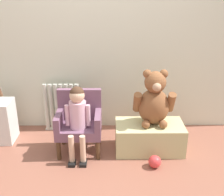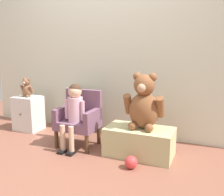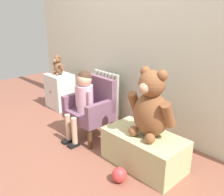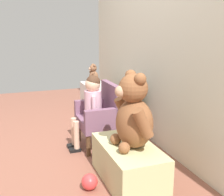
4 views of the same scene
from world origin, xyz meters
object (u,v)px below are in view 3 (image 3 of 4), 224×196
Objects in this scene: small_dresser at (60,91)px; child_armchair at (92,107)px; low_bench at (144,150)px; small_teddy_bear at (58,66)px; child_figure at (83,96)px; large_teddy_bear at (151,107)px; radiator at (107,95)px; toy_ball at (119,175)px.

small_dresser is 0.96m from child_armchair.
small_teddy_bear is at bearing 172.62° from low_bench.
child_armchair is at bearing -11.99° from small_dresser.
child_armchair is 0.19m from child_figure.
child_figure reaches higher than low_bench.
low_bench is at bearing -145.43° from large_teddy_bear.
small_dresser is at bearing 173.59° from large_teddy_bear.
large_teddy_bear is 2.26× the size of small_teddy_bear.
small_teddy_bear is (-0.94, 0.20, 0.25)m from child_armchair.
large_teddy_bear is (1.03, -0.44, 0.27)m from radiator.
child_figure is at bearing -18.23° from small_teddy_bear.
child_armchair is 0.76m from low_bench.
radiator reaches higher than small_dresser.
low_bench is at bearing 93.04° from toy_ball.
radiator is 1.10m from low_bench.
child_figure is 5.98× the size of toy_ball.
child_armchair is (0.25, -0.45, 0.04)m from radiator.
radiator is at bearing 119.50° from child_armchair.
child_figure is at bearing -65.45° from radiator.
small_dresser is (-0.69, -0.25, -0.05)m from radiator.
low_bench reaches higher than toy_ball.
low_bench is at bearing -7.31° from small_dresser.
low_bench is at bearing -1.21° from child_armchair.
small_teddy_bear is 2.07× the size of toy_ball.
large_teddy_bear is at bearing 87.29° from toy_ball.
child_figure is at bearing -18.07° from small_dresser.
small_dresser is 0.73× the size of child_armchair.
toy_ball is at bearing -37.91° from radiator.
child_armchair is at bearing -60.50° from radiator.
child_armchair is 0.80m from large_teddy_bear.
radiator is at bearing 154.92° from low_bench.
child_figure is at bearing -90.00° from child_armchair.
child_figure is 0.99m from small_teddy_bear.
low_bench is 0.41m from large_teddy_bear.
child_armchair is at bearing -179.45° from large_teddy_bear.
radiator is 0.91× the size of child_armchair.
toy_ball is (0.76, -0.34, -0.27)m from child_armchair.
small_dresser is 1.02m from child_figure.
large_teddy_bear reaches higher than child_figure.
child_figure reaches higher than small_dresser.
radiator is 0.78m from small_teddy_bear.
low_bench is (0.99, -0.46, -0.14)m from radiator.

